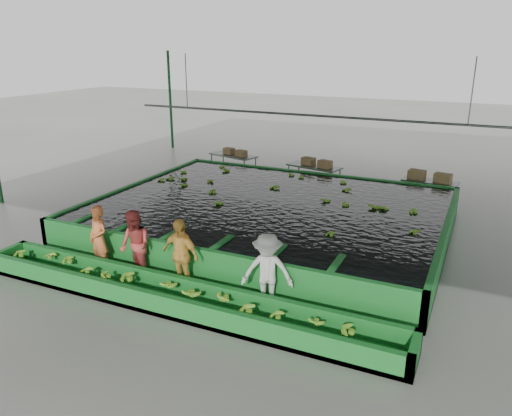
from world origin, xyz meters
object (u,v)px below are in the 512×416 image
at_px(worker_b, 135,245).
at_px(box_stack_left, 235,155).
at_px(flotation_tank, 270,216).
at_px(packing_table_left, 233,165).
at_px(box_stack_mid, 316,166).
at_px(box_stack_right, 429,181).
at_px(worker_a, 99,238).
at_px(worker_d, 267,272).
at_px(worker_c, 180,254).
at_px(packing_table_right, 429,192).
at_px(sorting_trough, 175,297).
at_px(packing_table_mid, 314,177).

bearing_deg(worker_b, box_stack_left, 125.97).
distance_m(flotation_tank, packing_table_left, 6.54).
distance_m(box_stack_mid, box_stack_right, 4.10).
relative_size(flotation_tank, worker_a, 6.03).
bearing_deg(box_stack_mid, box_stack_left, 173.31).
height_order(worker_b, worker_d, worker_d).
bearing_deg(worker_c, packing_table_right, 72.88).
height_order(packing_table_left, packing_table_right, packing_table_left).
xyz_separation_m(box_stack_left, box_stack_right, (7.79, -0.47, -0.09)).
bearing_deg(worker_a, worker_c, 15.46).
bearing_deg(box_stack_left, worker_c, -69.80).
distance_m(sorting_trough, packing_table_mid, 9.87).
xyz_separation_m(worker_b, box_stack_left, (-2.22, 9.46, 0.09)).
relative_size(worker_d, box_stack_right, 1.17).
xyz_separation_m(sorting_trough, worker_a, (-2.71, 0.80, 0.58)).
bearing_deg(worker_b, worker_d, 22.76).
xyz_separation_m(flotation_tank, sorting_trough, (0.00, -5.10, -0.20)).
relative_size(box_stack_left, box_stack_mid, 0.92).
relative_size(worker_d, packing_table_left, 0.82).
xyz_separation_m(worker_d, box_stack_right, (2.17, 8.99, -0.00)).
bearing_deg(worker_b, worker_a, -157.24).
bearing_deg(worker_d, sorting_trough, -174.00).
bearing_deg(packing_table_mid, box_stack_left, 173.72).
distance_m(packing_table_right, box_stack_right, 0.42).
distance_m(worker_b, box_stack_right, 10.58).
xyz_separation_m(worker_c, worker_d, (2.14, 0.00, -0.00)).
relative_size(packing_table_left, box_stack_right, 1.41).
height_order(worker_d, box_stack_right, worker_d).
bearing_deg(packing_table_right, box_stack_right, -134.47).
xyz_separation_m(sorting_trough, packing_table_mid, (-0.24, 9.87, 0.22)).
xyz_separation_m(sorting_trough, box_stack_mid, (-0.14, 9.83, 0.68)).
height_order(flotation_tank, packing_table_right, flotation_tank).
bearing_deg(box_stack_right, worker_b, -121.79).
distance_m(worker_a, worker_c, 2.36).
relative_size(packing_table_left, packing_table_right, 1.11).
bearing_deg(packing_table_left, box_stack_left, -25.86).
relative_size(flotation_tank, packing_table_left, 4.89).
height_order(worker_a, worker_c, worker_c).
height_order(worker_d, packing_table_mid, worker_d).
distance_m(flotation_tank, box_stack_right, 6.15).
relative_size(worker_c, box_stack_mid, 1.35).
bearing_deg(box_stack_mid, sorting_trough, -89.19).
relative_size(sorting_trough, worker_a, 6.03).
height_order(packing_table_mid, box_stack_right, box_stack_right).
bearing_deg(box_stack_left, packing_table_left, 154.14).
bearing_deg(flotation_tank, sorting_trough, -90.00).
relative_size(sorting_trough, box_stack_right, 6.91).
height_order(packing_table_right, box_stack_mid, box_stack_mid).
height_order(worker_b, box_stack_right, worker_b).
height_order(worker_b, packing_table_right, worker_b).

